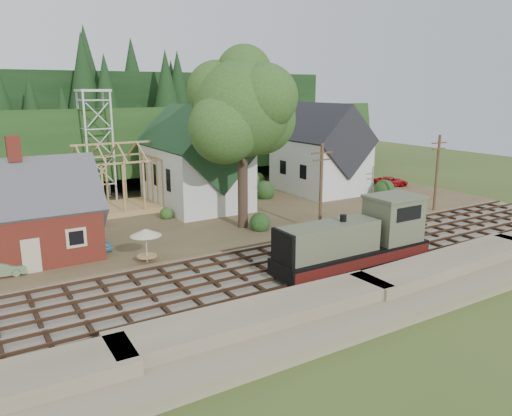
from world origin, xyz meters
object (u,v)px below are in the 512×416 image
car_red (391,181)px  patio_set (146,234)px  car_blue (97,242)px  car_green (0,269)px  locomotive (358,240)px

car_red → patio_set: size_ratio=1.72×
car_blue → patio_set: 5.67m
car_green → patio_set: patio_set is taller
locomotive → car_red: size_ratio=2.82×
car_green → locomotive: bearing=-111.6°
locomotive → car_blue: bearing=137.5°
car_blue → car_green: 7.50m
car_blue → car_green: (-7.03, -2.62, -0.01)m
locomotive → car_blue: locomotive is taller
car_red → patio_set: (-36.64, -11.31, 1.52)m
car_green → car_red: car_red is taller
patio_set → locomotive: bearing=-34.4°
patio_set → car_blue: bearing=114.6°
car_green → patio_set: bearing=-99.2°
locomotive → car_green: locomotive is taller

